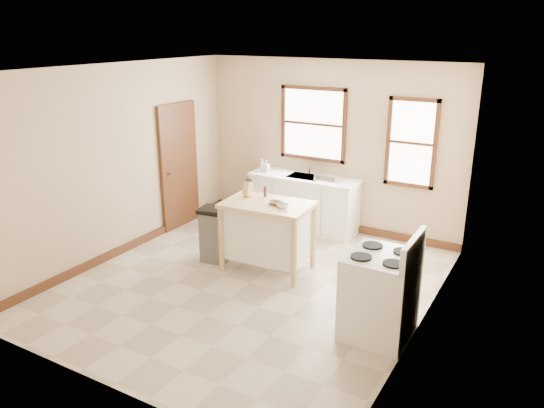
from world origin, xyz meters
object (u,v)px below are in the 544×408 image
(dish_rack, at_px, (328,177))
(bowl_a, at_px, (274,203))
(bowl_c, at_px, (283,206))
(gas_stove, at_px, (381,284))
(knife_block, at_px, (248,189))
(bowl_b, at_px, (278,204))
(kitchen_island, at_px, (268,236))
(soap_bottle_b, at_px, (266,166))
(pepper_grinder, at_px, (265,192))
(trash_bin, at_px, (215,235))
(soap_bottle_a, at_px, (262,165))

(dish_rack, relative_size, bowl_a, 2.36)
(bowl_c, height_order, gas_stove, gas_stove)
(knife_block, bearing_deg, bowl_b, -3.53)
(knife_block, bearing_deg, kitchen_island, -7.59)
(soap_bottle_b, distance_m, dish_rack, 1.14)
(pepper_grinder, relative_size, bowl_a, 0.91)
(bowl_a, relative_size, gas_stove, 0.14)
(bowl_a, relative_size, bowl_c, 1.05)
(kitchen_island, bearing_deg, dish_rack, 80.95)
(dish_rack, height_order, bowl_a, bowl_a)
(bowl_c, bearing_deg, bowl_b, 147.82)
(bowl_b, relative_size, trash_bin, 0.19)
(bowl_c, xyz_separation_m, trash_bin, (-1.08, -0.06, -0.61))
(dish_rack, xyz_separation_m, gas_stove, (1.75, -2.51, -0.36))
(kitchen_island, height_order, trash_bin, kitchen_island)
(pepper_grinder, height_order, bowl_b, pepper_grinder)
(dish_rack, xyz_separation_m, bowl_c, (0.12, -1.75, 0.04))
(dish_rack, distance_m, kitchen_island, 1.75)
(trash_bin, relative_size, gas_stove, 0.66)
(bowl_a, bearing_deg, trash_bin, -172.38)
(soap_bottle_a, height_order, soap_bottle_b, soap_bottle_a)
(soap_bottle_b, height_order, trash_bin, soap_bottle_b)
(knife_block, height_order, pepper_grinder, knife_block)
(dish_rack, relative_size, pepper_grinder, 2.60)
(gas_stove, bearing_deg, kitchen_island, 156.46)
(bowl_a, bearing_deg, soap_bottle_a, 125.62)
(bowl_a, height_order, bowl_b, bowl_a)
(pepper_grinder, xyz_separation_m, gas_stove, (2.08, -1.06, -0.45))
(knife_block, relative_size, bowl_c, 1.27)
(soap_bottle_a, bearing_deg, soap_bottle_b, 21.89)
(knife_block, bearing_deg, soap_bottle_b, 120.27)
(pepper_grinder, bearing_deg, soap_bottle_b, 119.78)
(pepper_grinder, bearing_deg, knife_block, -155.26)
(pepper_grinder, height_order, trash_bin, pepper_grinder)
(pepper_grinder, distance_m, bowl_b, 0.41)
(bowl_a, distance_m, bowl_b, 0.06)
(soap_bottle_b, bearing_deg, knife_block, -64.18)
(soap_bottle_b, relative_size, bowl_a, 1.21)
(soap_bottle_b, xyz_separation_m, bowl_b, (1.15, -1.64, -0.02))
(kitchen_island, height_order, gas_stove, gas_stove)
(soap_bottle_b, xyz_separation_m, gas_stove, (2.89, -2.47, -0.41))
(soap_bottle_b, relative_size, pepper_grinder, 1.34)
(soap_bottle_a, bearing_deg, kitchen_island, -47.24)
(bowl_b, bearing_deg, dish_rack, 90.39)
(bowl_c, distance_m, trash_bin, 1.24)
(kitchen_island, height_order, bowl_b, bowl_b)
(soap_bottle_a, height_order, kitchen_island, soap_bottle_a)
(bowl_a, xyz_separation_m, bowl_c, (0.16, -0.07, 0.00))
(soap_bottle_b, height_order, kitchen_island, soap_bottle_b)
(gas_stove, bearing_deg, pepper_grinder, 153.09)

